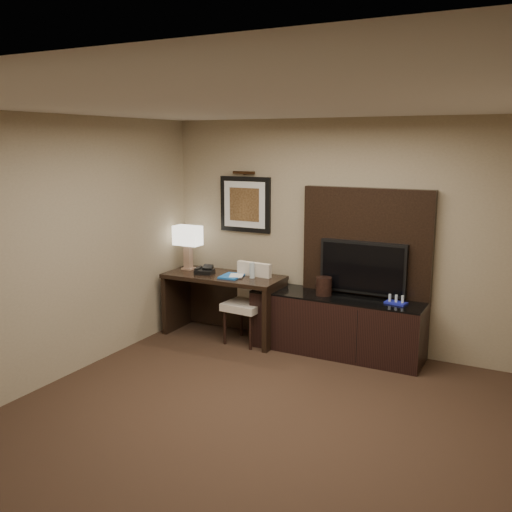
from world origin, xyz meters
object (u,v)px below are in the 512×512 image
Objects in this scene: table_lamp at (188,249)px; minibar_tray at (396,300)px; tv at (363,268)px; ice_bucket at (324,286)px; water_bottle at (252,270)px; desk_phone at (205,269)px; desk at (224,306)px; desk_chair at (246,305)px; credenza at (336,325)px.

table_lamp reaches higher than minibar_tray.
ice_bucket is (-0.40, -0.17, -0.23)m from tv.
water_bottle reaches higher than ice_bucket.
tv is 4.37× the size of minibar_tray.
tv is at bearing 160.68° from minibar_tray.
table_lamp reaches higher than desk_phone.
table_lamp is 0.40m from desk_phone.
desk_chair is (0.35, -0.07, 0.08)m from desk.
table_lamp is 2.77× the size of water_bottle.
desk is 2.86× the size of table_lamp.
desk_phone is 0.65m from water_bottle.
desk_chair is 1.81m from minibar_tray.
desk is 0.88m from table_lamp.
desk_phone is at bearing -174.06° from water_bottle.
credenza is at bearing 179.09° from minibar_tray.
tv reaches higher than minibar_tray.
tv is at bearing 29.25° from credenza.
minibar_tray is (1.75, 0.07, -0.16)m from water_bottle.
desk_chair is at bearing -171.42° from ice_bucket.
water_bottle is 0.91× the size of ice_bucket.
ice_bucket is 0.84m from minibar_tray.
ice_bucket is (1.88, -0.00, -0.27)m from table_lamp.
tv is 4.81× the size of ice_bucket.
desk_phone reaches higher than minibar_tray.
desk_chair is at bearing -9.04° from table_lamp.
tv reaches higher than desk_phone.
desk_phone is at bearing -176.80° from minibar_tray.
tv is 2.29m from table_lamp.
minibar_tray is at bearing -0.94° from credenza.
desk_phone is at bearing -175.20° from credenza.
tv is (1.71, 0.24, 0.62)m from desk.
desk_phone is 1.56m from ice_bucket.
desk_chair is at bearing -174.78° from minibar_tray.
credenza is at bearing 0.75° from table_lamp.
tv is at bearing 17.02° from desk_chair.
water_bottle is at bearing -6.84° from desk_phone.
desk is 1.49× the size of tv.
tv is 1.49m from desk_chair.
ice_bucket is at bearing 12.56° from desk_chair.
tv reaches higher than water_bottle.
ice_bucket is at bearing -8.59° from desk_phone.
minibar_tray is at bearing 9.20° from desk_chair.
tv is 1.98m from desk_phone.
credenza is 0.48m from ice_bucket.
desk_phone is at bearing -171.73° from tv.
ice_bucket is at bearing -168.93° from credenza.
credenza is 0.73m from tv.
minibar_tray is (0.68, -0.01, 0.39)m from credenza.
water_bottle is (0.39, 0.02, 0.49)m from desk.
credenza is at bearing 4.16° from water_bottle.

